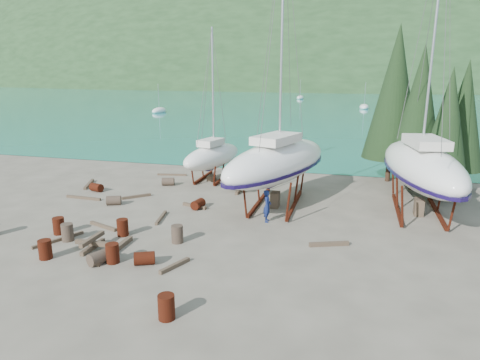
% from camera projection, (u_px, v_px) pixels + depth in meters
% --- Properties ---
extents(ground, '(600.00, 600.00, 0.00)m').
position_uv_depth(ground, '(184.00, 232.00, 22.47)').
color(ground, '#5A5347').
rests_on(ground, ground).
extents(bay_water, '(700.00, 700.00, 0.00)m').
position_uv_depth(bay_water, '(346.00, 82.00, 317.07)').
color(bay_water, teal).
rests_on(bay_water, ground).
extents(far_hill, '(800.00, 360.00, 110.00)m').
position_uv_depth(far_hill, '(347.00, 82.00, 321.75)').
color(far_hill, '#1E361B').
rests_on(far_hill, ground).
extents(far_house_left, '(6.60, 5.60, 5.60)m').
position_uv_depth(far_house_left, '(217.00, 81.00, 214.57)').
color(far_house_left, beige).
rests_on(far_house_left, ground).
extents(far_house_center, '(6.60, 5.60, 5.60)m').
position_uv_depth(far_house_center, '(297.00, 82.00, 204.48)').
color(far_house_center, beige).
rests_on(far_house_center, ground).
extents(far_house_right, '(6.60, 5.60, 5.60)m').
position_uv_depth(far_house_right, '(408.00, 83.00, 191.87)').
color(far_house_right, beige).
rests_on(far_house_right, ground).
extents(cypress_near_right, '(3.60, 3.60, 10.00)m').
position_uv_depth(cypress_near_right, '(419.00, 107.00, 29.10)').
color(cypress_near_right, black).
rests_on(cypress_near_right, ground).
extents(cypress_mid_right, '(3.06, 3.06, 8.50)m').
position_uv_depth(cypress_mid_right, '(447.00, 124.00, 27.07)').
color(cypress_mid_right, black).
rests_on(cypress_mid_right, ground).
extents(cypress_back_left, '(4.14, 4.14, 11.50)m').
position_uv_depth(cypress_back_left, '(395.00, 93.00, 31.13)').
color(cypress_back_left, black).
rests_on(cypress_back_left, ground).
extents(cypress_far_right, '(3.24, 3.24, 9.00)m').
position_uv_depth(cypress_far_right, '(463.00, 116.00, 29.42)').
color(cypress_far_right, black).
rests_on(cypress_far_right, ground).
extents(moored_boat_left, '(2.00, 5.00, 6.05)m').
position_uv_depth(moored_boat_left, '(159.00, 111.00, 86.05)').
color(moored_boat_left, white).
rests_on(moored_boat_left, ground).
extents(moored_boat_mid, '(2.00, 5.00, 6.05)m').
position_uv_depth(moored_boat_mid, '(364.00, 107.00, 94.67)').
color(moored_boat_mid, white).
rests_on(moored_boat_mid, ground).
extents(moored_boat_far, '(2.00, 5.00, 6.05)m').
position_uv_depth(moored_boat_far, '(300.00, 98.00, 127.27)').
color(moored_boat_far, white).
rests_on(moored_boat_far, ground).
extents(large_sailboat_near, '(6.64, 11.43, 17.31)m').
position_uv_depth(large_sailboat_near, '(277.00, 162.00, 26.33)').
color(large_sailboat_near, white).
rests_on(large_sailboat_near, ground).
extents(large_sailboat_far, '(5.17, 11.36, 17.34)m').
position_uv_depth(large_sailboat_far, '(422.00, 166.00, 24.88)').
color(large_sailboat_far, white).
rests_on(large_sailboat_far, ground).
extents(small_sailboat_shore, '(3.83, 7.38, 11.29)m').
position_uv_depth(small_sailboat_shore, '(212.00, 156.00, 32.81)').
color(small_sailboat_shore, white).
rests_on(small_sailboat_shore, ground).
extents(worker, '(0.51, 0.71, 1.83)m').
position_uv_depth(worker, '(267.00, 206.00, 23.78)').
color(worker, '#121D4F').
rests_on(worker, ground).
extents(drum_1, '(0.88, 1.04, 0.58)m').
position_uv_depth(drum_1, '(99.00, 258.00, 18.69)').
color(drum_1, '#2D2823').
rests_on(drum_1, ground).
extents(drum_2, '(1.01, 0.80, 0.58)m').
position_uv_depth(drum_2, '(96.00, 187.00, 29.90)').
color(drum_2, '#53150E').
rests_on(drum_2, ground).
extents(drum_3, '(0.58, 0.58, 0.88)m').
position_uv_depth(drum_3, '(45.00, 249.00, 19.18)').
color(drum_3, '#53150E').
rests_on(drum_3, ground).
extents(drum_4, '(0.98, 0.75, 0.58)m').
position_uv_depth(drum_4, '(228.00, 173.00, 34.01)').
color(drum_4, '#53150E').
rests_on(drum_4, ground).
extents(drum_5, '(0.58, 0.58, 0.88)m').
position_uv_depth(drum_5, '(177.00, 234.00, 20.98)').
color(drum_5, '#2D2823').
rests_on(drum_5, ground).
extents(drum_6, '(0.73, 0.97, 0.58)m').
position_uv_depth(drum_6, '(198.00, 204.00, 26.18)').
color(drum_6, '#53150E').
rests_on(drum_6, ground).
extents(drum_7, '(0.58, 0.58, 0.88)m').
position_uv_depth(drum_7, '(166.00, 307.00, 14.50)').
color(drum_7, '#53150E').
rests_on(drum_7, ground).
extents(drum_9, '(1.01, 0.80, 0.58)m').
position_uv_depth(drum_9, '(168.00, 182.00, 31.49)').
color(drum_9, '#2D2823').
rests_on(drum_9, ground).
extents(drum_10, '(0.58, 0.58, 0.88)m').
position_uv_depth(drum_10, '(113.00, 253.00, 18.77)').
color(drum_10, '#53150E').
rests_on(drum_10, ground).
extents(drum_12, '(1.04, 0.89, 0.58)m').
position_uv_depth(drum_12, '(145.00, 258.00, 18.62)').
color(drum_12, '#53150E').
rests_on(drum_12, ground).
extents(drum_13, '(0.58, 0.58, 0.88)m').
position_uv_depth(drum_13, '(59.00, 226.00, 22.09)').
color(drum_13, '#53150E').
rests_on(drum_13, ground).
extents(drum_14, '(0.58, 0.58, 0.88)m').
position_uv_depth(drum_14, '(123.00, 227.00, 21.86)').
color(drum_14, '#53150E').
rests_on(drum_14, ground).
extents(drum_15, '(1.03, 0.87, 0.58)m').
position_uv_depth(drum_15, '(114.00, 200.00, 26.92)').
color(drum_15, '#2D2823').
rests_on(drum_15, ground).
extents(drum_16, '(0.58, 0.58, 0.88)m').
position_uv_depth(drum_16, '(67.00, 232.00, 21.20)').
color(drum_16, '#2D2823').
rests_on(drum_16, ground).
extents(timber_0, '(2.38, 0.56, 0.14)m').
position_uv_depth(timber_0, '(172.00, 175.00, 34.52)').
color(timber_0, brown).
rests_on(timber_0, ground).
extents(timber_1, '(1.90, 0.89, 0.19)m').
position_uv_depth(timber_1, '(329.00, 244.00, 20.65)').
color(timber_1, brown).
rests_on(timber_1, ground).
extents(timber_2, '(1.10, 2.45, 0.19)m').
position_uv_depth(timber_2, '(89.00, 184.00, 31.54)').
color(timber_2, brown).
rests_on(timber_2, ground).
extents(timber_3, '(1.24, 2.49, 0.15)m').
position_uv_depth(timber_3, '(58.00, 240.00, 21.22)').
color(timber_3, brown).
rests_on(timber_3, ground).
extents(timber_4, '(1.51, 1.48, 0.17)m').
position_uv_depth(timber_4, '(137.00, 196.00, 28.50)').
color(timber_4, brown).
rests_on(timber_4, ground).
extents(timber_6, '(0.66, 1.76, 0.19)m').
position_uv_depth(timber_6, '(240.00, 178.00, 33.44)').
color(timber_6, brown).
rests_on(timber_6, ground).
extents(timber_7, '(0.80, 1.65, 0.17)m').
position_uv_depth(timber_7, '(175.00, 266.00, 18.38)').
color(timber_7, brown).
rests_on(timber_7, ground).
extents(timber_8, '(1.72, 0.70, 0.19)m').
position_uv_depth(timber_8, '(194.00, 206.00, 26.46)').
color(timber_8, brown).
rests_on(timber_8, ground).
extents(timber_9, '(1.80, 1.84, 0.15)m').
position_uv_depth(timber_9, '(216.00, 180.00, 32.81)').
color(timber_9, brown).
rests_on(timber_9, ground).
extents(timber_11, '(0.55, 2.13, 0.15)m').
position_uv_depth(timber_11, '(161.00, 218.00, 24.40)').
color(timber_11, brown).
rests_on(timber_11, ground).
extents(timber_12, '(2.01, 0.87, 0.17)m').
position_uv_depth(timber_12, '(103.00, 226.00, 23.06)').
color(timber_12, brown).
rests_on(timber_12, ground).
extents(timber_16, '(0.29, 3.09, 0.23)m').
position_uv_depth(timber_16, '(115.00, 250.00, 19.88)').
color(timber_16, brown).
rests_on(timber_16, ground).
extents(timber_17, '(2.61, 0.29, 0.16)m').
position_uv_depth(timber_17, '(83.00, 198.00, 28.20)').
color(timber_17, brown).
rests_on(timber_17, ground).
extents(timber_pile_fore, '(1.80, 1.80, 0.60)m').
position_uv_depth(timber_pile_fore, '(93.00, 243.00, 20.24)').
color(timber_pile_fore, brown).
rests_on(timber_pile_fore, ground).
extents(timber_pile_aft, '(1.80, 1.80, 0.60)m').
position_uv_depth(timber_pile_aft, '(240.00, 188.00, 29.85)').
color(timber_pile_aft, brown).
rests_on(timber_pile_aft, ground).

